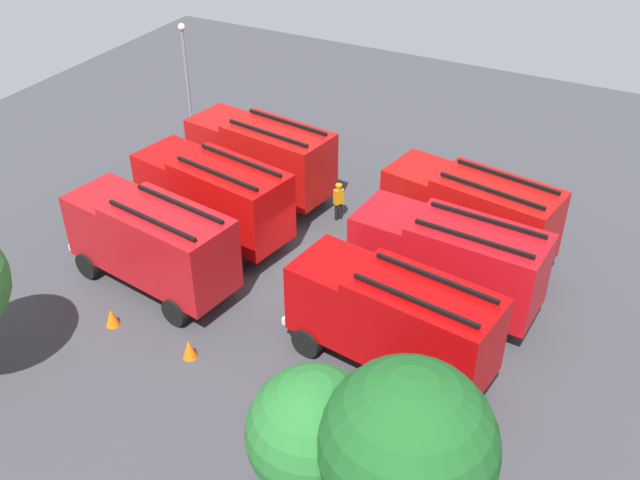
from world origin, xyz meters
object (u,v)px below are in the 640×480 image
Objects in this scene: fire_truck_0 at (470,211)px; fire_truck_1 at (261,155)px; fire_truck_5 at (151,240)px; firefighter_0 at (125,199)px; traffic_cone_0 at (112,317)px; fire_truck_4 at (393,317)px; firefighter_3 at (250,137)px; tree_1 at (314,433)px; tree_0 at (407,447)px; lamppost at (186,72)px; traffic_cone_1 at (189,349)px; fire_truck_2 at (448,259)px; firefighter_1 at (339,200)px; traffic_cone_2 at (409,409)px; fire_truck_3 at (213,194)px; firefighter_2 at (332,258)px.

fire_truck_0 is 1.00× the size of fire_truck_1.
fire_truck_5 is (10.10, 7.60, 0.00)m from fire_truck_0.
firefighter_0 is 7.64m from traffic_cone_0.
fire_truck_4 is 1.00× the size of fire_truck_5.
tree_1 is (-13.21, 17.80, 2.65)m from firefighter_3.
tree_1 reaches higher than fire_truck_5.
tree_0 reaches higher than fire_truck_4.
firefighter_3 is at bearing -67.77° from fire_truck_5.
traffic_cone_0 is at bearing -16.67° from tree_0.
traffic_cone_0 is 16.15m from lamppost.
fire_truck_2 is at bearing -135.12° from traffic_cone_1.
fire_truck_1 is at bearing 151.04° from lamppost.
traffic_cone_2 is at bearing -21.16° from firefighter_1.
firefighter_0 is at bearing -5.51° from fire_truck_4.
fire_truck_2 reaches higher than firefighter_1.
fire_truck_0 reaches higher than traffic_cone_2.
traffic_cone_0 is (0.11, 6.60, -1.79)m from fire_truck_3.
tree_0 is at bearing 163.33° from traffic_cone_0.
firefighter_1 is at bearing -174.91° from fire_truck_1.
firefighter_2 is (-10.30, -0.17, 0.05)m from firefighter_0.
fire_truck_2 is 18.75m from lamppost.
fire_truck_4 is 4.18× the size of firefighter_1.
firefighter_1 is (6.23, -3.62, -1.15)m from fire_truck_2.
firefighter_2 is (-5.71, 0.26, -1.21)m from fire_truck_3.
fire_truck_4 is 10.14× the size of traffic_cone_1.
fire_truck_0 and fire_truck_5 have the same top height.
fire_truck_0 is 10.06m from fire_truck_1.
firefighter_0 is at bearing -30.03° from tree_0.
fire_truck_3 is at bearing -26.89° from traffic_cone_2.
lamppost is (17.15, -18.16, 0.07)m from tree_1.
firefighter_2 is (-5.80, 4.25, -1.21)m from fire_truck_1.
traffic_cone_2 is at bearing -172.67° from traffic_cone_1.
traffic_cone_2 is at bearing 179.74° from fire_truck_5.
firefighter_2 is 8.63m from traffic_cone_0.
fire_truck_3 is 10.48m from fire_truck_4.
traffic_cone_0 is at bearing 4.68° from traffic_cone_2.
fire_truck_2 is 4.36× the size of firefighter_3.
fire_truck_3 is (10.25, 0.14, 0.00)m from fire_truck_2.
firefighter_0 is (14.34, -3.41, -1.26)m from fire_truck_4.
fire_truck_4 is at bearing -65.62° from tree_0.
traffic_cone_2 is (-1.22, 9.34, -1.87)m from fire_truck_0.
fire_truck_4 reaches higher than traffic_cone_1.
lamppost is (2.24, -8.15, 2.76)m from firefighter_0.
fire_truck_1 reaches higher than traffic_cone_0.
firefighter_3 reaches higher than traffic_cone_0.
tree_0 reaches higher than firefighter_1.
tree_1 is 8.50m from traffic_cone_1.
firefighter_3 is at bearing -53.42° from tree_1.
traffic_cone_1 is at bearing 178.80° from traffic_cone_0.
fire_truck_5 is 7.01m from firefighter_2.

